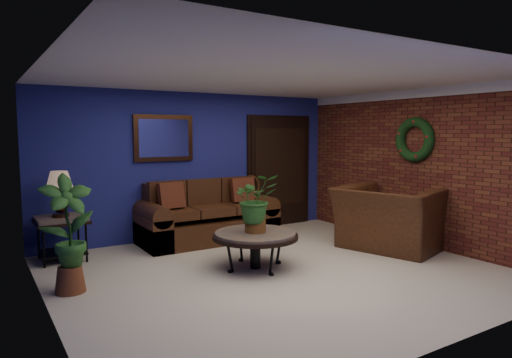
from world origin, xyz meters
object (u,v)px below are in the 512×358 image
coffee_table (255,236)px  side_chair (255,201)px  sofa (206,220)px  end_table (61,227)px  table_lamp (60,188)px  armchair (390,218)px

coffee_table → side_chair: side_chair is taller
sofa → end_table: bearing=-179.1°
coffee_table → end_table: end_table is taller
sofa → table_lamp: table_lamp is taller
end_table → armchair: armchair is taller
side_chair → armchair: bearing=-66.4°
end_table → side_chair: bearing=1.3°
table_lamp → sofa: bearing=0.9°
end_table → side_chair: size_ratio=0.66×
coffee_table → table_lamp: table_lamp is taller
table_lamp → side_chair: table_lamp is taller
sofa → end_table: size_ratio=3.29×
table_lamp → armchair: size_ratio=0.42×
table_lamp → side_chair: bearing=1.3°
sofa → armchair: size_ratio=1.52×
side_chair → table_lamp: bearing=175.5°
coffee_table → table_lamp: bearing=140.1°
sofa → coffee_table: 1.82m
sofa → coffee_table: (-0.16, -1.81, 0.10)m
coffee_table → armchair: bearing=-5.9°
end_table → coffee_table: bearing=-39.9°
table_lamp → armchair: bearing=-24.4°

